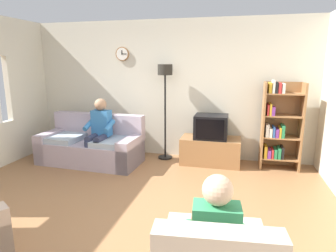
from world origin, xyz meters
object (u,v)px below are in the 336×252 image
object	(u,v)px
tv_stand	(210,151)
person_on_couch	(99,129)
bookshelf	(279,125)
couch	(92,146)
person_in_right_armchair	(215,235)
floor_lamp	(165,86)
tv	(211,127)

from	to	relation	value
tv_stand	person_on_couch	bearing A→B (deg)	-164.05
bookshelf	couch	bearing A→B (deg)	-171.21
person_in_right_armchair	person_on_couch	bearing A→B (deg)	130.56
bookshelf	floor_lamp	world-z (taller)	floor_lamp
floor_lamp	person_on_couch	world-z (taller)	floor_lamp
person_on_couch	person_in_right_armchair	bearing A→B (deg)	-49.44
floor_lamp	person_on_couch	bearing A→B (deg)	-148.28
floor_lamp	person_on_couch	xyz separation A→B (m)	(-1.08, -0.67, -0.75)
tv_stand	person_on_couch	xyz separation A→B (m)	(-1.99, -0.57, 0.45)
person_on_couch	person_in_right_armchair	xyz separation A→B (m)	(2.33, -2.73, -0.09)
tv_stand	floor_lamp	world-z (taller)	floor_lamp
bookshelf	person_in_right_armchair	xyz separation A→B (m)	(-0.84, -3.36, -0.18)
tv_stand	tv	xyz separation A→B (m)	(0.00, -0.02, 0.47)
bookshelf	person_in_right_armchair	distance (m)	3.47
tv_stand	bookshelf	distance (m)	1.30
bookshelf	person_on_couch	distance (m)	3.24
couch	person_in_right_armchair	world-z (taller)	person_in_right_armchair
floor_lamp	person_in_right_armchair	world-z (taller)	floor_lamp
bookshelf	person_on_couch	size ratio (longest dim) A/B	1.28
person_on_couch	person_in_right_armchair	distance (m)	3.59
couch	tv	size ratio (longest dim) A/B	3.23
tv	couch	bearing A→B (deg)	-168.96
floor_lamp	person_in_right_armchair	bearing A→B (deg)	-69.74
tv_stand	bookshelf	size ratio (longest dim) A/B	0.69
bookshelf	person_in_right_armchair	bearing A→B (deg)	-104.06
couch	person_in_right_armchair	distance (m)	3.84
person_on_couch	person_in_right_armchair	world-z (taller)	person_on_couch
tv	person_on_couch	size ratio (longest dim) A/B	0.48
tv	person_on_couch	bearing A→B (deg)	-164.70
floor_lamp	person_in_right_armchair	xyz separation A→B (m)	(1.25, -3.39, -0.85)
couch	floor_lamp	bearing A→B (deg)	22.98
couch	floor_lamp	world-z (taller)	floor_lamp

